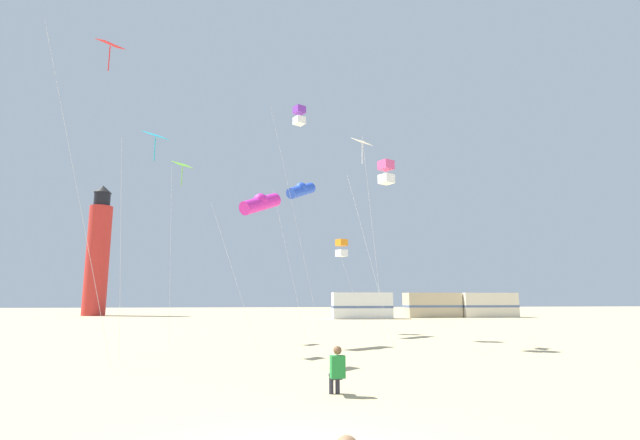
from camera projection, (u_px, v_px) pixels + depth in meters
The scene contains 14 objects.
kite_flyer_standing at pixel (337, 369), 11.04m from camera, with size 0.36×0.53×1.16m.
kite_box_violet at pixel (299, 116), 28.39m from camera, with size 2.97×2.18×13.93m.
kite_diamond_white at pixel (363, 150), 24.10m from camera, with size 1.58×1.58×10.56m.
kite_tube_blue at pixel (301, 190), 29.65m from camera, with size 2.87×3.00×9.81m.
kite_box_orange at pixel (342, 248), 30.53m from camera, with size 2.07×1.94×6.10m.
kite_diamond_cyan at pixel (153, 144), 20.51m from camera, with size 2.21×2.21×9.66m.
kite_tube_magenta at pixel (261, 203), 23.24m from camera, with size 3.54×3.60×7.69m.
kite_diamond_scarlet at pixel (107, 57), 18.89m from camera, with size 3.44×2.51×12.90m.
kite_box_rainbow at pixel (386, 172), 22.52m from camera, with size 2.33×2.33×8.91m.
kite_diamond_lime at pixel (182, 172), 25.60m from camera, with size 1.22×1.22×9.79m.
lighthouse_distant at pixel (98, 253), 59.22m from camera, with size 2.80×2.80×16.80m.
rv_van_white at pixel (362, 306), 49.92m from camera, with size 6.51×2.54×2.80m.
rv_van_tan at pixel (432, 305), 53.38m from camera, with size 6.55×2.68×2.80m.
rv_van_cream at pixel (488, 305), 53.67m from camera, with size 6.44×2.34×2.80m.
Camera 1 is at (-0.34, -6.75, 2.32)m, focal length 25.92 mm.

